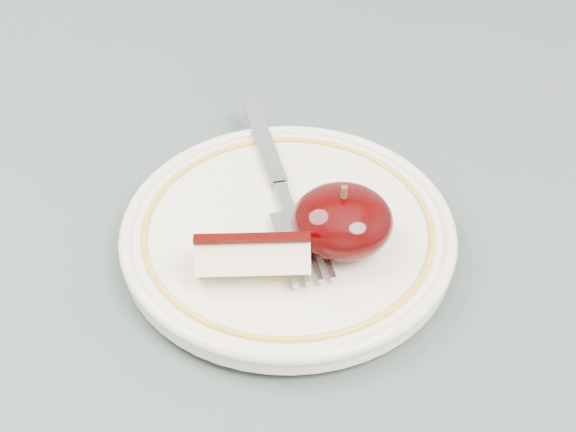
{
  "coord_description": "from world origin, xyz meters",
  "views": [
    {
      "loc": [
        -0.03,
        -0.38,
        1.12
      ],
      "look_at": [
        -0.03,
        -0.01,
        0.78
      ],
      "focal_mm": 50.0,
      "sensor_mm": 36.0,
      "label": 1
    }
  ],
  "objects_px": {
    "table": "(324,325)",
    "plate": "(288,232)",
    "apple_half": "(342,221)",
    "fork": "(280,185)"
  },
  "relations": [
    {
      "from": "fork",
      "to": "table",
      "type": "bearing_deg",
      "value": -146.31
    },
    {
      "from": "table",
      "to": "plate",
      "type": "relative_size",
      "value": 4.14
    },
    {
      "from": "plate",
      "to": "fork",
      "type": "relative_size",
      "value": 1.12
    },
    {
      "from": "apple_half",
      "to": "fork",
      "type": "relative_size",
      "value": 0.32
    },
    {
      "from": "plate",
      "to": "fork",
      "type": "height_order",
      "value": "fork"
    },
    {
      "from": "table",
      "to": "plate",
      "type": "xyz_separation_m",
      "value": [
        -0.03,
        -0.01,
        0.1
      ]
    },
    {
      "from": "plate",
      "to": "apple_half",
      "type": "distance_m",
      "value": 0.04
    },
    {
      "from": "table",
      "to": "plate",
      "type": "distance_m",
      "value": 0.11
    },
    {
      "from": "fork",
      "to": "plate",
      "type": "bearing_deg",
      "value": 175.18
    },
    {
      "from": "apple_half",
      "to": "table",
      "type": "bearing_deg",
      "value": 106.45
    }
  ]
}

